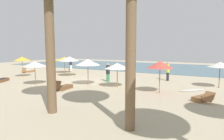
# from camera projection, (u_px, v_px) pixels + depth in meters

# --- Properties ---
(ground_plane) EXTENTS (60.00, 60.00, 0.00)m
(ground_plane) POSITION_uv_depth(u_px,v_px,m) (85.00, 82.00, 18.00)
(ground_plane) COLOR #BCAD8E
(ocean_water) EXTENTS (48.00, 16.00, 0.06)m
(ocean_water) POSITION_uv_depth(u_px,v_px,m) (145.00, 67.00, 32.84)
(ocean_water) COLOR slate
(ocean_water) RESTS_ON ground_plane
(umbrella_0) EXTENTS (2.13, 2.13, 2.04)m
(umbrella_0) POSITION_uv_depth(u_px,v_px,m) (64.00, 59.00, 24.49)
(umbrella_0) COLOR olive
(umbrella_0) RESTS_ON ground_plane
(umbrella_1) EXTENTS (1.90, 1.90, 2.07)m
(umbrella_1) POSITION_uv_depth(u_px,v_px,m) (220.00, 65.00, 15.37)
(umbrella_1) COLOR brown
(umbrella_1) RESTS_ON ground_plane
(umbrella_2) EXTENTS (1.77, 1.77, 2.27)m
(umbrella_2) POSITION_uv_depth(u_px,v_px,m) (160.00, 65.00, 13.48)
(umbrella_2) COLOR olive
(umbrella_2) RESTS_ON ground_plane
(umbrella_3) EXTENTS (2.13, 2.13, 2.21)m
(umbrella_3) POSITION_uv_depth(u_px,v_px,m) (88.00, 62.00, 16.49)
(umbrella_3) COLOR brown
(umbrella_3) RESTS_ON ground_plane
(umbrella_4) EXTENTS (1.76, 1.76, 2.21)m
(umbrella_4) POSITION_uv_depth(u_px,v_px,m) (22.00, 59.00, 21.01)
(umbrella_4) COLOR olive
(umbrella_4) RESTS_ON ground_plane
(umbrella_5) EXTENTS (2.21, 2.21, 2.22)m
(umbrella_5) POSITION_uv_depth(u_px,v_px,m) (69.00, 59.00, 21.62)
(umbrella_5) COLOR olive
(umbrella_5) RESTS_ON ground_plane
(umbrella_6) EXTENTS (2.03, 2.03, 2.01)m
(umbrella_6) POSITION_uv_depth(u_px,v_px,m) (35.00, 64.00, 16.63)
(umbrella_6) COLOR brown
(umbrella_6) RESTS_ON ground_plane
(umbrella_7) EXTENTS (2.03, 2.03, 1.97)m
(umbrella_7) POSITION_uv_depth(u_px,v_px,m) (117.00, 66.00, 15.59)
(umbrella_7) COLOR olive
(umbrella_7) RESTS_ON ground_plane
(lounger_0) EXTENTS (0.76, 1.69, 0.74)m
(lounger_0) POSITION_uv_depth(u_px,v_px,m) (64.00, 87.00, 14.97)
(lounger_0) COLOR brown
(lounger_0) RESTS_ON ground_plane
(lounger_1) EXTENTS (1.31, 1.77, 0.68)m
(lounger_1) POSITION_uv_depth(u_px,v_px,m) (203.00, 98.00, 11.73)
(lounger_1) COLOR brown
(lounger_1) RESTS_ON ground_plane
(lounger_2) EXTENTS (1.25, 1.74, 0.73)m
(lounger_2) POSITION_uv_depth(u_px,v_px,m) (1.00, 80.00, 18.33)
(lounger_2) COLOR brown
(lounger_2) RESTS_ON ground_plane
(lounger_3) EXTENTS (0.64, 1.65, 0.74)m
(lounger_3) POSITION_uv_depth(u_px,v_px,m) (28.00, 71.00, 25.28)
(lounger_3) COLOR olive
(lounger_3) RESTS_ON ground_plane
(person_0) EXTENTS (0.50, 0.50, 1.74)m
(person_0) POSITION_uv_depth(u_px,v_px,m) (108.00, 73.00, 18.21)
(person_0) COLOR #338C59
(person_0) RESTS_ON ground_plane
(person_1) EXTENTS (0.39, 0.39, 1.83)m
(person_1) POSITION_uv_depth(u_px,v_px,m) (168.00, 71.00, 18.84)
(person_1) COLOR #26262D
(person_1) RESTS_ON ground_plane
(person_2) EXTENTS (0.45, 0.45, 1.88)m
(person_2) POSITION_uv_depth(u_px,v_px,m) (71.00, 64.00, 27.03)
(person_2) COLOR white
(person_2) RESTS_ON ground_plane
(surfboard) EXTENTS (1.98, 1.94, 0.07)m
(surfboard) POSITION_uv_depth(u_px,v_px,m) (192.00, 90.00, 14.58)
(surfboard) COLOR silver
(surfboard) RESTS_ON ground_plane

